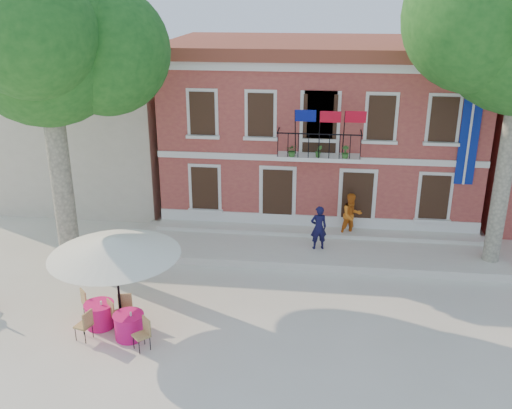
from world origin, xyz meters
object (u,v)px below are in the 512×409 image
object	(u,v)px
cafe_table_1	(129,325)
patio_umbrella	(114,246)
pedestrian_orange	(351,215)
plane_tree_west	(44,46)
cafe_table_0	(100,314)
pedestrian_navy	(319,228)

from	to	relation	value
cafe_table_1	patio_umbrella	bearing A→B (deg)	124.96
patio_umbrella	pedestrian_orange	size ratio (longest dim) A/B	2.13
pedestrian_orange	plane_tree_west	bearing A→B (deg)	172.97
patio_umbrella	cafe_table_1	size ratio (longest dim) A/B	2.31
cafe_table_0	cafe_table_1	bearing A→B (deg)	-24.40
pedestrian_navy	cafe_table_1	bearing A→B (deg)	34.63
cafe_table_0	cafe_table_1	size ratio (longest dim) A/B	1.09
plane_tree_west	patio_umbrella	size ratio (longest dim) A/B	2.78
cafe_table_1	pedestrian_orange	bearing A→B (deg)	48.49
plane_tree_west	cafe_table_1	xyz separation A→B (m)	(3.67, -4.31, -7.44)
patio_umbrella	pedestrian_orange	bearing A→B (deg)	43.35
pedestrian_orange	cafe_table_1	world-z (taller)	pedestrian_orange
pedestrian_orange	pedestrian_navy	bearing A→B (deg)	-158.78
plane_tree_west	cafe_table_1	size ratio (longest dim) A/B	6.42
plane_tree_west	cafe_table_0	world-z (taller)	plane_tree_west
plane_tree_west	cafe_table_1	distance (m)	9.35
pedestrian_navy	pedestrian_orange	xyz separation A→B (m)	(1.27, 1.29, 0.04)
pedestrian_orange	cafe_table_0	distance (m)	10.43
patio_umbrella	cafe_table_1	xyz separation A→B (m)	(0.52, -0.74, -2.15)
plane_tree_west	patio_umbrella	distance (m)	7.12
patio_umbrella	pedestrian_orange	xyz separation A→B (m)	(7.14, 6.74, -1.37)
plane_tree_west	cafe_table_1	world-z (taller)	plane_tree_west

